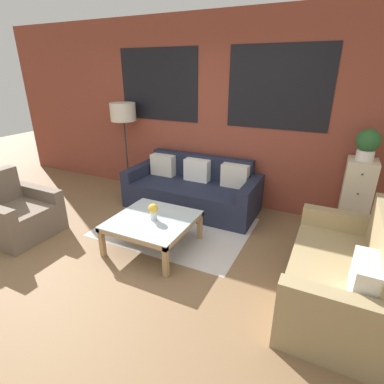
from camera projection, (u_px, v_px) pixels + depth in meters
ground_plane at (121, 280)px, 3.11m from camera, size 16.00×16.00×0.00m
wall_back_brick at (213, 113)px, 4.60m from camera, size 8.40×0.09×2.80m
rug at (176, 227)px, 4.17m from camera, size 1.98×1.49×0.00m
couch_dark at (193, 190)px, 4.68m from camera, size 2.02×0.88×0.78m
settee_vintage at (342, 276)px, 2.69m from camera, size 0.80×1.55×0.92m
armchair_corner at (17, 215)px, 3.89m from camera, size 0.80×0.80×0.84m
coffee_table at (153, 223)px, 3.58m from camera, size 0.93×0.93×0.39m
floor_lamp at (123, 115)px, 4.98m from camera, size 0.42×0.42×1.53m
drawer_cabinet at (355, 197)px, 3.86m from camera, size 0.35×0.41×1.00m
potted_plant at (368, 143)px, 3.59m from camera, size 0.27×0.27×0.38m
flower_vase at (153, 210)px, 3.50m from camera, size 0.12×0.12×0.20m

